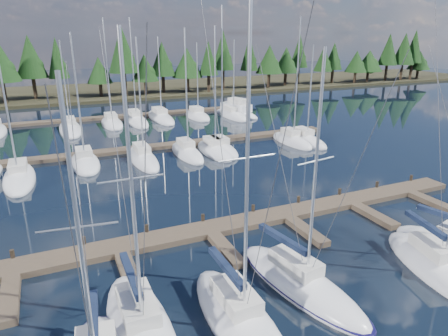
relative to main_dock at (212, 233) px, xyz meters
name	(u,v)px	position (x,y,z in m)	size (l,w,h in m)	color
ground	(161,177)	(0.00, 12.64, -0.20)	(260.00, 260.00, 0.00)	black
far_shore	(89,92)	(0.00, 72.64, 0.10)	(220.00, 30.00, 0.60)	#2F2B1A
main_dock	(212,233)	(0.00, 0.00, 0.00)	(44.00, 6.13, 0.90)	brown
back_docks	(123,131)	(0.00, 32.23, 0.00)	(50.00, 21.80, 0.40)	brown
front_sailboat_2	(141,330)	(-6.43, -7.31, 0.08)	(2.77, 9.23, 14.02)	white
front_sailboat_3	(239,319)	(-2.08, -8.48, 0.09)	(2.78, 8.84, 15.13)	white
front_sailboat_4	(300,283)	(2.14, -7.20, 0.08)	(4.27, 9.74, 13.22)	white
front_sailboat_5	(437,266)	(10.20, -9.06, 0.11)	(4.63, 8.85, 16.55)	white
back_sailboat_rows	(130,138)	(0.07, 27.93, 0.06)	(43.47, 32.45, 16.92)	white
motor_yacht_right	(236,112)	(19.41, 36.73, 0.31)	(5.95, 9.86, 4.68)	white
tree_line	(78,62)	(-2.37, 62.82, 7.38)	(184.46, 12.04, 13.85)	black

